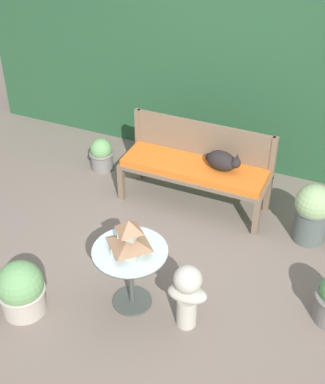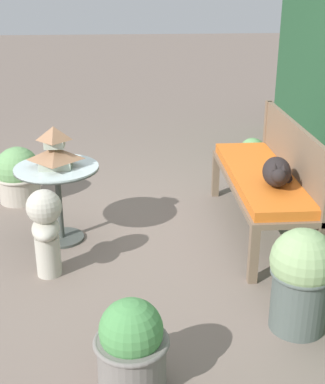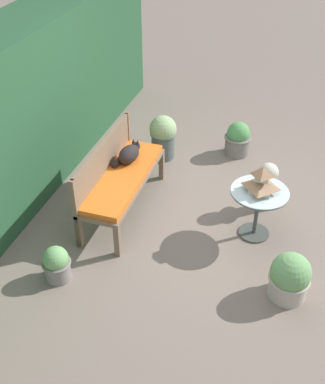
{
  "view_description": "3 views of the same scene",
  "coord_description": "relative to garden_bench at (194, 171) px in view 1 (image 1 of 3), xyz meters",
  "views": [
    {
      "loc": [
        1.47,
        -3.4,
        3.43
      ],
      "look_at": [
        -0.24,
        0.46,
        0.43
      ],
      "focal_mm": 50.0,
      "sensor_mm": 36.0,
      "label": 1
    },
    {
      "loc": [
        3.64,
        -0.08,
        1.89
      ],
      "look_at": [
        -0.09,
        0.19,
        0.35
      ],
      "focal_mm": 50.0,
      "sensor_mm": 36.0,
      "label": 2
    },
    {
      "loc": [
        -4.21,
        -0.86,
        3.58
      ],
      "look_at": [
        -0.25,
        0.43,
        0.48
      ],
      "focal_mm": 45.0,
      "sensor_mm": 36.0,
      "label": 3
    }
  ],
  "objects": [
    {
      "name": "potted_plant_bench_left",
      "position": [
        -0.76,
        -1.97,
        -0.19
      ],
      "size": [
        0.4,
        0.4,
        0.5
      ],
      "color": "#ADA393",
      "rests_on": "ground"
    },
    {
      "name": "patio_table",
      "position": [
        0.04,
        -1.53,
        0.04
      ],
      "size": [
        0.62,
        0.62,
        0.59
      ],
      "color": "#424742",
      "rests_on": "ground"
    },
    {
      "name": "garden_bust",
      "position": [
        0.55,
        -1.56,
        -0.07
      ],
      "size": [
        0.34,
        0.23,
        0.61
      ],
      "rotation": [
        0.0,
        0.0,
        0.1
      ],
      "color": "#B7B2A3",
      "rests_on": "ground"
    },
    {
      "name": "pagoda_birdhouse",
      "position": [
        0.04,
        -1.53,
        0.29
      ],
      "size": [
        0.3,
        0.3,
        0.3
      ],
      "color": "#B2BCA8",
      "rests_on": "patio_table"
    },
    {
      "name": "potted_plant_table_near",
      "position": [
        1.24,
        -0.07,
        -0.1
      ],
      "size": [
        0.36,
        0.36,
        0.62
      ],
      "color": "#4C5651",
      "rests_on": "ground"
    },
    {
      "name": "bench_backrest",
      "position": [
        0.0,
        0.23,
        0.21
      ],
      "size": [
        1.55,
        0.06,
        0.87
      ],
      "color": "brown",
      "rests_on": "ground"
    },
    {
      "name": "cat",
      "position": [
        0.28,
        0.03,
        0.17
      ],
      "size": [
        0.41,
        0.29,
        0.22
      ],
      "rotation": [
        0.0,
        0.0,
        -0.19
      ],
      "color": "black",
      "rests_on": "garden_bench"
    },
    {
      "name": "potted_plant_path_edge",
      "position": [
        -1.23,
        0.23,
        -0.23
      ],
      "size": [
        0.29,
        0.29,
        0.39
      ],
      "color": "slate",
      "rests_on": "ground"
    },
    {
      "name": "ground",
      "position": [
        0.09,
        -0.95,
        -0.42
      ],
      "size": [
        30.0,
        30.0,
        0.0
      ],
      "primitive_type": "plane",
      "color": "#75665B"
    },
    {
      "name": "garden_bench",
      "position": [
        0.0,
        0.0,
        0.0
      ],
      "size": [
        1.55,
        0.5,
        0.5
      ],
      "color": "brown",
      "rests_on": "ground"
    },
    {
      "name": "foliage_hedge_back",
      "position": [
        0.09,
        1.36,
        0.56
      ],
      "size": [
        6.4,
        0.81,
        1.97
      ],
      "primitive_type": "cube",
      "color": "#234C2D",
      "rests_on": "ground"
    }
  ]
}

